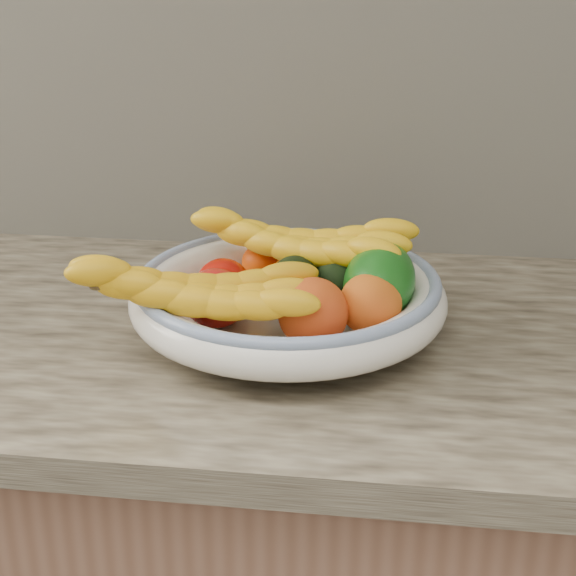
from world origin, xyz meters
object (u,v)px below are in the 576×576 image
Objects in this scene: fruit_bowl at (288,297)px; banana_bunch_front at (194,298)px; green_mango at (379,282)px; banana_bunch_back at (298,249)px.

banana_bunch_front reaches higher than fruit_bowl.
banana_bunch_back is at bearing 150.38° from green_mango.
banana_bunch_front is at bearing -134.03° from fruit_bowl.
fruit_bowl is at bearing 38.58° from banana_bunch_front.
green_mango reaches higher than banana_bunch_front.
green_mango is at bearing 16.68° from banana_bunch_front.
fruit_bowl is 0.14m from banana_bunch_front.
banana_bunch_back reaches higher than banana_bunch_front.
green_mango is 0.23m from banana_bunch_front.
banana_bunch_front is at bearing -152.20° from green_mango.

